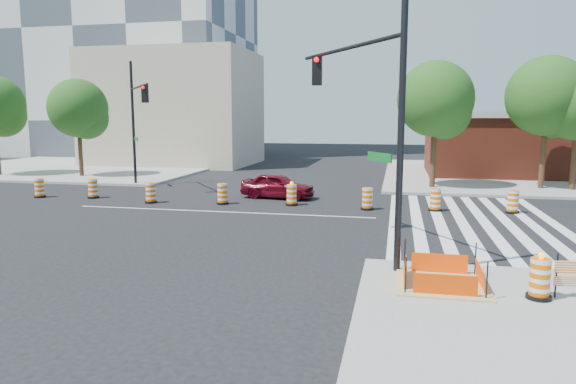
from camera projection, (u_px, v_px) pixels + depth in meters
name	position (u px, v px, depth m)	size (l,w,h in m)	color
ground	(220.00, 212.00, 23.34)	(120.00, 120.00, 0.00)	black
sidewalk_ne	(541.00, 176.00, 37.01)	(22.00, 22.00, 0.15)	gray
sidewalk_nw	(93.00, 166.00, 44.47)	(22.00, 22.00, 0.15)	gray
crosswalk_east	(473.00, 222.00, 21.07)	(6.75, 13.50, 0.01)	silver
lane_centerline	(220.00, 212.00, 23.34)	(14.00, 0.12, 0.01)	silver
excavation_pit	(442.00, 282.00, 12.74)	(2.20, 2.20, 0.90)	tan
brick_storefront	(543.00, 144.00, 36.69)	(16.50, 8.50, 4.60)	maroon
beige_midrise	(175.00, 109.00, 46.38)	(14.00, 10.00, 10.00)	tan
red_coupe	(278.00, 186.00, 27.15)	(1.57, 3.89, 1.33)	#580714
signal_pole_se	(368.00, 94.00, 14.79)	(3.54, 5.10, 8.04)	black
signal_pole_nw	(136.00, 111.00, 30.27)	(3.49, 4.62, 7.50)	black
pit_drum	(540.00, 280.00, 11.71)	(0.56, 0.56, 1.09)	black
barricade	(575.00, 274.00, 11.74)	(0.89, 0.15, 1.05)	#E66004
tree_north_b	(79.00, 112.00, 35.73)	(4.06, 4.06, 6.91)	#382314
tree_north_c	(436.00, 104.00, 29.89)	(4.42, 4.42, 7.52)	#382314
tree_north_d	(547.00, 101.00, 29.36)	(4.55, 4.55, 7.74)	#382314
median_drum_0	(40.00, 189.00, 27.42)	(0.60, 0.60, 1.02)	black
median_drum_1	(93.00, 189.00, 27.18)	(0.60, 0.60, 1.02)	black
median_drum_2	(151.00, 193.00, 25.68)	(0.60, 0.60, 1.02)	black
median_drum_3	(222.00, 195.00, 25.30)	(0.60, 0.60, 1.02)	black
median_drum_4	(292.00, 195.00, 24.96)	(0.60, 0.60, 1.18)	black
median_drum_5	(367.00, 199.00, 23.80)	(0.60, 0.60, 1.02)	black
median_drum_6	(435.00, 201.00, 23.46)	(0.60, 0.60, 1.02)	black
median_drum_7	(513.00, 203.00, 22.93)	(0.60, 0.60, 1.02)	black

